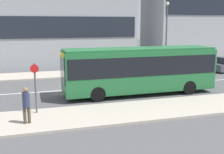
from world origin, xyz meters
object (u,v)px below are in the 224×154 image
city_bus (139,68)px  street_lamp (167,29)px  parked_car_0 (184,67)px  bus_stop_sign (35,84)px  pedestrian_near_stop (26,103)px

city_bus → street_lamp: (6.09, 7.94, 2.41)m
parked_car_0 → bus_stop_sign: bearing=-148.4°
city_bus → bus_stop_sign: bearing=-155.4°
parked_car_0 → bus_stop_sign: bus_stop_sign is taller
city_bus → parked_car_0: (7.11, 5.95, -1.17)m
bus_stop_sign → parked_car_0: bearing=31.6°
city_bus → street_lamp: 10.30m
city_bus → parked_car_0: bearing=43.2°
city_bus → pedestrian_near_stop: size_ratio=5.94×
street_lamp → city_bus: bearing=-127.5°
parked_car_0 → street_lamp: street_lamp is taller
pedestrian_near_stop → street_lamp: street_lamp is taller
city_bus → street_lamp: bearing=55.8°
city_bus → bus_stop_sign: 7.47m
city_bus → parked_car_0: city_bus is taller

